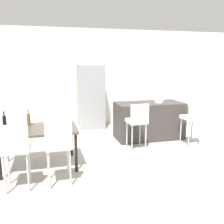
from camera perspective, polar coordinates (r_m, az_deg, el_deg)
The scene contains 15 objects.
ground_plane at distance 5.39m, azimuth 10.14°, elevation -9.67°, with size 10.00×10.00×0.00m, color #ADA89E.
back_wall at distance 7.88m, azimuth 1.18°, elevation 7.98°, with size 10.00×0.12×2.90m, color silver.
kitchen_island at distance 6.39m, azimuth 8.47°, elevation -1.94°, with size 1.68×0.80×0.92m, color #383330.
bar_chair_left at distance 5.41m, azimuth 5.90°, elevation -1.72°, with size 0.41×0.41×1.05m.
bar_chair_middle at distance 6.02m, azimuth 18.17°, elevation -0.89°, with size 0.43×0.43×1.05m.
dining_table at distance 4.73m, azimuth -16.52°, elevation -4.34°, with size 1.37×0.92×0.74m.
dining_chair_near at distance 3.96m, azimuth -21.34°, elevation -7.38°, with size 0.41×0.41×1.05m.
dining_chair_far at distance 3.93m, azimuth -12.27°, elevation -6.97°, with size 0.42×0.42×1.05m.
wine_bottle_right at distance 4.93m, azimuth -18.63°, elevation -1.66°, with size 0.07×0.07×0.31m.
wine_bottle_end at distance 4.89m, azimuth -23.49°, elevation -2.08°, with size 0.06×0.06×0.32m.
wine_glass_left at distance 4.86m, azimuth -14.62°, elevation -1.54°, with size 0.07×0.07×0.17m.
wine_glass_middle at distance 4.63m, azimuth -14.95°, elevation -2.18°, with size 0.07×0.07×0.17m.
refrigerator at distance 7.30m, azimuth -4.87°, elevation 3.49°, with size 0.72×0.68×1.84m, color #939699.
fruit_bowl at distance 6.32m, azimuth 10.72°, elevation 2.41°, with size 0.22×0.22×0.07m, color beige.
potted_plant at distance 8.60m, azimuth 17.46°, elevation -0.02°, with size 0.32×0.32×0.53m.
Camera 1 is at (-2.17, -4.54, 1.92)m, focal length 39.75 mm.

